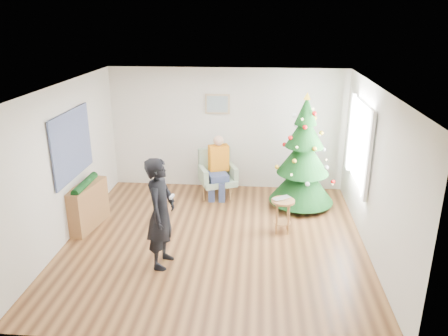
# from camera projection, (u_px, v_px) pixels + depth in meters

# --- Properties ---
(floor) EXTENTS (5.00, 5.00, 0.00)m
(floor) POSITION_uv_depth(u_px,v_px,m) (215.00, 240.00, 7.43)
(floor) COLOR brown
(floor) RESTS_ON ground
(ceiling) EXTENTS (5.00, 5.00, 0.00)m
(ceiling) POSITION_uv_depth(u_px,v_px,m) (214.00, 87.00, 6.55)
(ceiling) COLOR white
(ceiling) RESTS_ON wall_back
(wall_back) EXTENTS (5.00, 0.00, 5.00)m
(wall_back) POSITION_uv_depth(u_px,v_px,m) (227.00, 129.00, 9.34)
(wall_back) COLOR silver
(wall_back) RESTS_ON floor
(wall_front) EXTENTS (5.00, 0.00, 5.00)m
(wall_front) POSITION_uv_depth(u_px,v_px,m) (190.00, 248.00, 4.65)
(wall_front) COLOR silver
(wall_front) RESTS_ON floor
(wall_left) EXTENTS (0.00, 5.00, 5.00)m
(wall_left) POSITION_uv_depth(u_px,v_px,m) (64.00, 164.00, 7.19)
(wall_left) COLOR silver
(wall_left) RESTS_ON floor
(wall_right) EXTENTS (0.00, 5.00, 5.00)m
(wall_right) POSITION_uv_depth(u_px,v_px,m) (374.00, 173.00, 6.79)
(wall_right) COLOR silver
(wall_right) RESTS_ON floor
(window_panel) EXTENTS (0.04, 1.30, 1.40)m
(window_panel) POSITION_uv_depth(u_px,v_px,m) (360.00, 143.00, 7.66)
(window_panel) COLOR white
(window_panel) RESTS_ON wall_right
(curtains) EXTENTS (0.05, 1.75, 1.50)m
(curtains) POSITION_uv_depth(u_px,v_px,m) (358.00, 143.00, 7.66)
(curtains) COLOR white
(curtains) RESTS_ON wall_right
(christmas_tree) EXTENTS (1.26, 1.26, 2.28)m
(christmas_tree) POSITION_uv_depth(u_px,v_px,m) (303.00, 157.00, 8.42)
(christmas_tree) COLOR #3F2816
(christmas_tree) RESTS_ON floor
(stool) EXTENTS (0.41, 0.41, 0.61)m
(stool) POSITION_uv_depth(u_px,v_px,m) (282.00, 216.00, 7.63)
(stool) COLOR brown
(stool) RESTS_ON floor
(laptop) EXTENTS (0.40, 0.37, 0.03)m
(laptop) POSITION_uv_depth(u_px,v_px,m) (283.00, 199.00, 7.52)
(laptop) COLOR silver
(laptop) RESTS_ON stool
(armchair) EXTENTS (0.88, 0.86, 0.98)m
(armchair) POSITION_uv_depth(u_px,v_px,m) (217.00, 179.00, 9.15)
(armchair) COLOR #89A282
(armchair) RESTS_ON floor
(seated_person) EXTENTS (0.51, 0.65, 1.29)m
(seated_person) POSITION_uv_depth(u_px,v_px,m) (218.00, 167.00, 9.00)
(seated_person) COLOR navy
(seated_person) RESTS_ON armchair
(standing_man) EXTENTS (0.49, 0.67, 1.72)m
(standing_man) POSITION_uv_depth(u_px,v_px,m) (161.00, 213.00, 6.46)
(standing_man) COLOR black
(standing_man) RESTS_ON floor
(game_controller) EXTENTS (0.05, 0.13, 0.04)m
(game_controller) POSITION_uv_depth(u_px,v_px,m) (172.00, 197.00, 6.32)
(game_controller) COLOR white
(game_controller) RESTS_ON standing_man
(console) EXTENTS (0.45, 1.03, 0.80)m
(console) POSITION_uv_depth(u_px,v_px,m) (87.00, 206.00, 7.79)
(console) COLOR brown
(console) RESTS_ON floor
(garland) EXTENTS (0.14, 0.90, 0.14)m
(garland) POSITION_uv_depth(u_px,v_px,m) (85.00, 184.00, 7.65)
(garland) COLOR black
(garland) RESTS_ON console
(tapestry) EXTENTS (0.03, 1.50, 1.15)m
(tapestry) POSITION_uv_depth(u_px,v_px,m) (72.00, 145.00, 7.39)
(tapestry) COLOR black
(tapestry) RESTS_ON wall_left
(framed_picture) EXTENTS (0.52, 0.05, 0.42)m
(framed_picture) POSITION_uv_depth(u_px,v_px,m) (217.00, 104.00, 9.13)
(framed_picture) COLOR tan
(framed_picture) RESTS_ON wall_back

